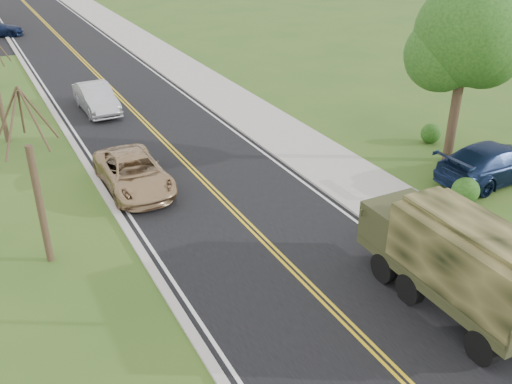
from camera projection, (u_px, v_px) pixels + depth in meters
road at (74, 51)px, 45.88m from camera, size 8.00×120.00×0.01m
curb_right at (124, 45)px, 47.56m from camera, size 0.30×120.00×0.12m
sidewalk_right at (144, 43)px, 48.29m from camera, size 3.20×120.00×0.10m
curb_left at (19, 57)px, 44.14m from camera, size 0.30×120.00×0.10m
leafy_tree at (466, 42)px, 24.28m from camera, size 4.83×4.50×8.10m
bare_tree_a at (37, 191)px, 18.16m from camera, size 1.93×2.26×6.08m
military_truck at (457, 257)px, 16.33m from camera, size 2.26×6.27×3.11m
suv_champagne at (134, 173)px, 23.83m from camera, size 2.44×5.26×1.46m
sedan_silver at (96, 98)px, 32.57m from camera, size 1.76×4.79×1.57m
pickup_navy at (494, 162)px, 24.56m from camera, size 5.82×2.61×1.66m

